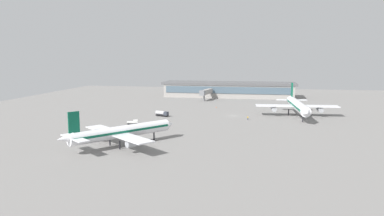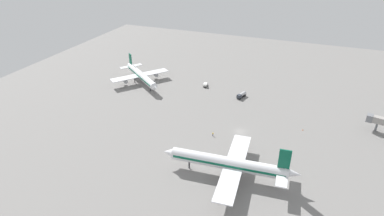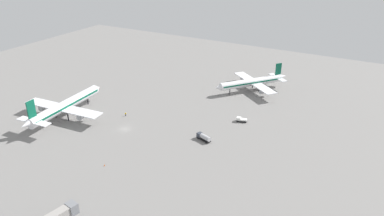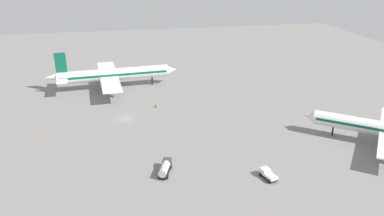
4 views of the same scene
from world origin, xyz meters
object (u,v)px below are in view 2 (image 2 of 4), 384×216
fuel_truck (241,95)px  safety_cone_near_gate (303,130)px  pushback_tractor (205,85)px  ground_crew_worker (213,134)px  airplane_taxiing (141,75)px  airplane_at_gate (230,164)px

fuel_truck → safety_cone_near_gate: 38.59m
pushback_tractor → fuel_truck: 22.74m
pushback_tractor → safety_cone_near_gate: (-27.98, -53.80, -0.67)m
ground_crew_worker → fuel_truck: bearing=35.7°
airplane_taxiing → pushback_tractor: bearing=52.1°
airplane_at_gate → safety_cone_near_gate: size_ratio=78.80×
airplane_at_gate → pushback_tractor: size_ratio=9.95×
fuel_truck → ground_crew_worker: 39.68m
airplane_taxiing → fuel_truck: (2.17, -56.82, -3.17)m
airplane_at_gate → safety_cone_near_gate: (40.11, -21.21, -4.93)m
airplane_taxiing → pushback_tractor: airplane_taxiing is taller
pushback_tractor → ground_crew_worker: pushback_tractor is taller
airplane_at_gate → airplane_taxiing: size_ratio=1.37×
fuel_truck → ground_crew_worker: size_ratio=3.94×
fuel_truck → ground_crew_worker: bearing=15.8°
airplane_at_gate → airplane_taxiing: 90.06m
airplane_taxiing → safety_cone_near_gate: 91.00m
pushback_tractor → ground_crew_worker: (-46.03, -19.49, -0.12)m
pushback_tractor → fuel_truck: bearing=57.7°
airplane_at_gate → pushback_tractor: (68.09, 32.59, -4.26)m
airplane_at_gate → ground_crew_worker: airplane_at_gate is taller
pushback_tractor → safety_cone_near_gate: 60.64m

